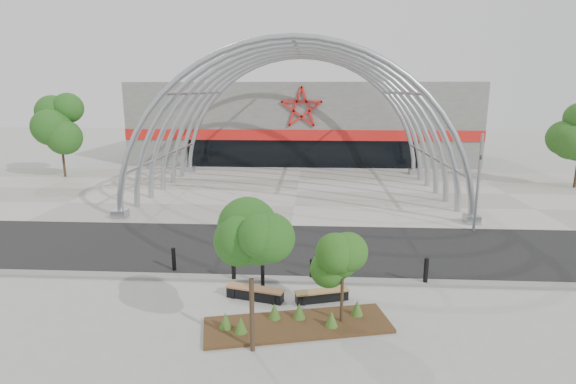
% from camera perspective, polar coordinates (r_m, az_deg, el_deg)
% --- Properties ---
extents(ground, '(140.00, 140.00, 0.00)m').
position_cam_1_polar(ground, '(18.08, -0.74, -10.91)').
color(ground, '#989892').
rests_on(ground, ground).
extents(road, '(140.00, 7.00, 0.02)m').
position_cam_1_polar(road, '(21.32, -0.08, -7.10)').
color(road, black).
rests_on(road, ground).
extents(forecourt, '(60.00, 17.00, 0.04)m').
position_cam_1_polar(forecourt, '(32.84, 1.15, 0.07)').
color(forecourt, gray).
rests_on(forecourt, ground).
extents(kerb, '(60.00, 0.50, 0.12)m').
position_cam_1_polar(kerb, '(17.83, -0.80, -11.06)').
color(kerb, slate).
rests_on(kerb, ground).
extents(arena_building, '(34.00, 15.24, 8.00)m').
position_cam_1_polar(arena_building, '(50.08, 1.96, 9.08)').
color(arena_building, slate).
rests_on(arena_building, ground).
extents(vault_canopy, '(20.80, 15.80, 20.36)m').
position_cam_1_polar(vault_canopy, '(32.84, 1.15, 0.07)').
color(vault_canopy, '#9A9FA5').
rests_on(vault_canopy, ground).
extents(planting_bed, '(6.08, 3.04, 0.62)m').
position_cam_1_polar(planting_bed, '(14.71, 0.90, -16.19)').
color(planting_bed, '#382A16').
rests_on(planting_bed, ground).
extents(signal_pole, '(0.20, 0.73, 5.14)m').
position_cam_1_polar(signal_pole, '(25.13, 23.01, 1.28)').
color(signal_pole, gray).
rests_on(signal_pole, ground).
extents(street_tree_0, '(1.89, 1.89, 4.30)m').
position_cam_1_polar(street_tree_0, '(12.30, -4.76, -7.13)').
color(street_tree_0, '#2F2216').
rests_on(street_tree_0, ground).
extents(street_tree_1, '(1.29, 1.29, 3.05)m').
position_cam_1_polar(street_tree_1, '(14.07, 7.00, -8.50)').
color(street_tree_1, '#2F2214').
rests_on(street_tree_1, ground).
extents(bench_0, '(2.16, 0.99, 0.44)m').
position_cam_1_polar(bench_0, '(16.39, -4.21, -12.74)').
color(bench_0, black).
rests_on(bench_0, ground).
extents(bench_1, '(1.96, 0.95, 0.40)m').
position_cam_1_polar(bench_1, '(16.28, 4.32, -13.01)').
color(bench_1, black).
rests_on(bench_1, ground).
extents(bollard_0, '(0.16, 0.16, 0.98)m').
position_cam_1_polar(bollard_0, '(19.22, -14.30, -8.27)').
color(bollard_0, black).
rests_on(bollard_0, ground).
extents(bollard_1, '(0.14, 0.14, 0.89)m').
position_cam_1_polar(bollard_1, '(17.21, -3.24, -10.59)').
color(bollard_1, black).
rests_on(bollard_1, ground).
extents(bollard_2, '(0.16, 0.16, 1.03)m').
position_cam_1_polar(bollard_2, '(17.75, -6.92, -9.68)').
color(bollard_2, black).
rests_on(bollard_2, ground).
extents(bollard_3, '(0.14, 0.14, 0.86)m').
position_cam_1_polar(bollard_3, '(17.82, 3.01, -9.80)').
color(bollard_3, black).
rests_on(bollard_3, ground).
extents(bollard_4, '(0.17, 0.17, 1.08)m').
position_cam_1_polar(bollard_4, '(18.11, 17.11, -9.63)').
color(bollard_4, black).
rests_on(bollard_4, ground).
extents(bg_tree_0, '(3.00, 3.00, 6.45)m').
position_cam_1_polar(bg_tree_0, '(42.29, -27.05, 7.88)').
color(bg_tree_0, '#302214').
rests_on(bg_tree_0, ground).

